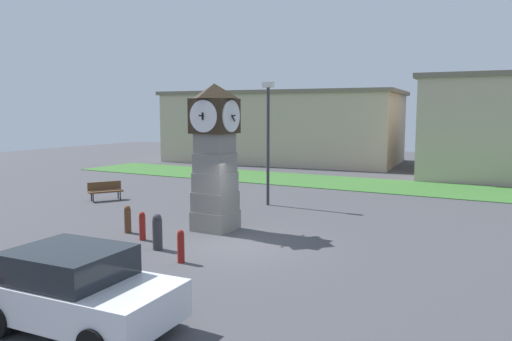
{
  "coord_description": "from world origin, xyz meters",
  "views": [
    {
      "loc": [
        8.1,
        -13.42,
        4.28
      ],
      "look_at": [
        -0.72,
        2.59,
        2.12
      ],
      "focal_mm": 35.0,
      "sensor_mm": 36.0,
      "label": 1
    }
  ],
  "objects": [
    {
      "name": "bollard_end_row",
      "position": [
        -0.44,
        -2.35,
        0.49
      ],
      "size": [
        0.21,
        0.21,
        0.96
      ],
      "color": "maroon",
      "rests_on": "ground_plane"
    },
    {
      "name": "grass_verge_far",
      "position": [
        3.86,
        15.14,
        0.02
      ],
      "size": [
        49.54,
        5.48,
        0.04
      ],
      "primitive_type": "cube",
      "color": "#386B2D",
      "rests_on": "ground_plane"
    },
    {
      "name": "warehouse_blue_far",
      "position": [
        -10.6,
        25.73,
        2.99
      ],
      "size": [
        20.4,
        11.93,
        5.96
      ],
      "color": "#B7A88E",
      "rests_on": "ground_plane"
    },
    {
      "name": "pedestrian_by_cars",
      "position": [
        -3.88,
        4.03,
        0.92
      ],
      "size": [
        0.28,
        0.42,
        1.62
      ],
      "color": "#338C4C",
      "rests_on": "ground_plane"
    },
    {
      "name": "bollard_mid_row",
      "position": [
        -3.11,
        -0.95,
        0.49
      ],
      "size": [
        0.21,
        0.21,
        0.97
      ],
      "color": "maroon",
      "rests_on": "ground_plane"
    },
    {
      "name": "bollard_near_tower",
      "position": [
        -4.25,
        -0.43,
        0.5
      ],
      "size": [
        0.24,
        0.24,
        0.99
      ],
      "color": "brown",
      "rests_on": "ground_plane"
    },
    {
      "name": "bench",
      "position": [
        -9.8,
        3.95,
        0.52
      ],
      "size": [
        1.29,
        1.64,
        0.9
      ],
      "color": "brown",
      "rests_on": "ground_plane"
    },
    {
      "name": "street_lamp_near_road",
      "position": [
        -2.35,
        6.69,
        3.28
      ],
      "size": [
        0.5,
        0.24,
        5.6
      ],
      "color": "#333338",
      "rests_on": "ground_plane"
    },
    {
      "name": "car_by_building",
      "position": [
        0.46,
        -6.82,
        0.81
      ],
      "size": [
        3.98,
        2.28,
        1.6
      ],
      "color": "silver",
      "rests_on": "ground_plane"
    },
    {
      "name": "clock_tower",
      "position": [
        -1.79,
        1.48,
        2.72
      ],
      "size": [
        1.8,
        1.89,
        5.27
      ],
      "color": "gray",
      "rests_on": "ground_plane"
    },
    {
      "name": "bollard_far_row",
      "position": [
        -1.9,
        -1.62,
        0.58
      ],
      "size": [
        0.31,
        0.31,
        1.14
      ],
      "color": "#333338",
      "rests_on": "ground_plane"
    },
    {
      "name": "ground_plane",
      "position": [
        0.0,
        0.0,
        0.0
      ],
      "size": [
        82.57,
        82.57,
        0.0
      ],
      "primitive_type": "plane",
      "color": "#424247"
    }
  ]
}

